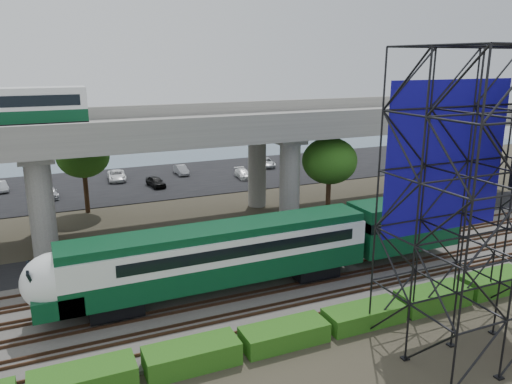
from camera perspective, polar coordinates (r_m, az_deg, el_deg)
name	(u,v)px	position (r m, az deg, el deg)	size (l,w,h in m)	color
ground	(236,310)	(30.43, -2.26, -13.37)	(140.00, 140.00, 0.00)	#474233
ballast_bed	(225,295)	(32.05, -3.61, -11.64)	(90.00, 12.00, 0.20)	slate
service_road	(187,250)	(39.49, -7.92, -6.56)	(90.00, 5.00, 0.08)	black
parking_lot	(132,183)	(61.46, -14.02, 0.99)	(90.00, 18.00, 0.08)	black
harbor_water	(106,153)	(82.80, -16.73, 4.33)	(140.00, 40.00, 0.03)	#41576B
rail_tracks	(225,292)	(31.97, -3.62, -11.35)	(90.00, 9.52, 0.16)	#472D1E
commuter_train	(253,249)	(31.57, -0.35, -6.50)	(29.30, 3.06, 4.30)	black
overpass	(154,137)	(42.36, -11.55, 6.23)	(80.00, 12.00, 12.40)	#9E9B93
scaffold_tower	(489,205)	(27.21, 25.09, -1.31)	(9.36, 6.36, 15.00)	black
hedge_strip	(284,334)	(27.11, 3.27, -15.86)	(34.60, 1.80, 1.20)	#265713
trees	(109,171)	(42.37, -16.42, 2.29)	(40.94, 16.94, 7.69)	#382314
suv	(104,252)	(38.26, -16.95, -6.56)	(2.45, 5.31, 1.48)	black
parked_cars	(135,178)	(60.98, -13.70, 1.51)	(40.83, 9.38, 1.28)	white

